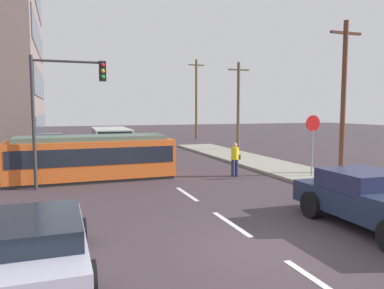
# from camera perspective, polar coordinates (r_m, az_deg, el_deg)

# --- Properties ---
(ground_plane) EXTENTS (120.00, 120.00, 0.00)m
(ground_plane) POSITION_cam_1_polar(r_m,az_deg,el_deg) (18.32, -4.85, -4.95)
(ground_plane) COLOR #3F3339
(sidewalk_curb_right) EXTENTS (3.20, 36.00, 0.14)m
(sidewalk_curb_right) POSITION_cam_1_polar(r_m,az_deg,el_deg) (17.88, 20.39, -5.31)
(sidewalk_curb_right) COLOR gray
(sidewalk_curb_right) RESTS_ON ground
(lane_stripe_0) EXTENTS (0.16, 2.40, 0.01)m
(lane_stripe_0) POSITION_cam_1_polar(r_m,az_deg,el_deg) (7.81, 19.52, -19.77)
(lane_stripe_0) COLOR silver
(lane_stripe_0) RESTS_ON ground
(lane_stripe_1) EXTENTS (0.16, 2.40, 0.01)m
(lane_stripe_1) POSITION_cam_1_polar(r_m,az_deg,el_deg) (10.98, 6.00, -12.02)
(lane_stripe_1) COLOR silver
(lane_stripe_1) RESTS_ON ground
(lane_stripe_2) EXTENTS (0.16, 2.40, 0.01)m
(lane_stripe_2) POSITION_cam_1_polar(r_m,az_deg,el_deg) (14.57, -0.83, -7.62)
(lane_stripe_2) COLOR silver
(lane_stripe_2) RESTS_ON ground
(lane_stripe_3) EXTENTS (0.16, 2.40, 0.01)m
(lane_stripe_3) POSITION_cam_1_polar(r_m,az_deg,el_deg) (24.47, -8.62, -2.37)
(lane_stripe_3) COLOR silver
(lane_stripe_3) RESTS_ON ground
(lane_stripe_4) EXTENTS (0.16, 2.40, 0.01)m
(lane_stripe_4) POSITION_cam_1_polar(r_m,az_deg,el_deg) (30.34, -10.76, -0.90)
(lane_stripe_4) COLOR silver
(lane_stripe_4) RESTS_ON ground
(streetcar_tram) EXTENTS (7.50, 2.62, 2.07)m
(streetcar_tram) POSITION_cam_1_polar(r_m,az_deg,el_deg) (18.01, -15.14, -1.85)
(streetcar_tram) COLOR orange
(streetcar_tram) RESTS_ON ground
(city_bus) EXTENTS (2.68, 5.96, 1.91)m
(city_bus) POSITION_cam_1_polar(r_m,az_deg,el_deg) (27.94, -12.34, 0.78)
(city_bus) COLOR #B1B8A9
(city_bus) RESTS_ON ground
(pedestrian_crossing) EXTENTS (0.50, 0.36, 1.67)m
(pedestrian_crossing) POSITION_cam_1_polar(r_m,az_deg,el_deg) (18.26, 6.63, -2.01)
(pedestrian_crossing) COLOR navy
(pedestrian_crossing) RESTS_ON ground
(pickup_truck_parked) EXTENTS (2.35, 5.04, 1.55)m
(pickup_truck_parked) POSITION_cam_1_polar(r_m,az_deg,el_deg) (11.44, 26.47, -7.74)
(pickup_truck_parked) COLOR #1D2942
(pickup_truck_parked) RESTS_ON ground
(parked_sedan_near) EXTENTS (2.08, 4.51, 1.19)m
(parked_sedan_near) POSITION_cam_1_polar(r_m,az_deg,el_deg) (8.28, -22.79, -13.78)
(parked_sedan_near) COLOR silver
(parked_sedan_near) RESTS_ON ground
(parked_sedan_mid) EXTENTS (2.01, 4.21, 1.19)m
(parked_sedan_mid) POSITION_cam_1_polar(r_m,az_deg,el_deg) (21.96, -21.35, -1.94)
(parked_sedan_mid) COLOR navy
(parked_sedan_mid) RESTS_ON ground
(parked_sedan_far) EXTENTS (2.12, 4.43, 1.19)m
(parked_sedan_far) POSITION_cam_1_polar(r_m,az_deg,el_deg) (28.47, -20.91, -0.32)
(parked_sedan_far) COLOR #9E1A10
(parked_sedan_far) RESTS_ON ground
(parked_sedan_furthest) EXTENTS (2.03, 4.19, 1.19)m
(parked_sedan_furthest) POSITION_cam_1_polar(r_m,az_deg,el_deg) (34.75, -20.62, 0.66)
(parked_sedan_furthest) COLOR navy
(parked_sedan_furthest) RESTS_ON ground
(stop_sign) EXTENTS (0.76, 0.07, 2.88)m
(stop_sign) POSITION_cam_1_polar(r_m,az_deg,el_deg) (18.44, 18.08, 1.74)
(stop_sign) COLOR gray
(stop_sign) RESTS_ON sidewalk_curb_right
(traffic_light_mast) EXTENTS (2.99, 0.33, 5.46)m
(traffic_light_mast) POSITION_cam_1_polar(r_m,az_deg,el_deg) (16.29, -19.35, 6.94)
(traffic_light_mast) COLOR #333333
(traffic_light_mast) RESTS_ON ground
(utility_pole_near) EXTENTS (1.80, 0.24, 7.59)m
(utility_pole_near) POSITION_cam_1_polar(r_m,az_deg,el_deg) (19.83, 22.29, 6.98)
(utility_pole_near) COLOR brown
(utility_pole_near) RESTS_ON ground
(utility_pole_mid) EXTENTS (1.80, 0.24, 7.01)m
(utility_pole_mid) POSITION_cam_1_polar(r_m,az_deg,el_deg) (29.82, 7.14, 6.12)
(utility_pole_mid) COLOR brown
(utility_pole_mid) RESTS_ON ground
(utility_pole_far) EXTENTS (1.80, 0.24, 8.74)m
(utility_pole_far) POSITION_cam_1_polar(r_m,az_deg,el_deg) (41.07, 0.66, 7.17)
(utility_pole_far) COLOR brown
(utility_pole_far) RESTS_ON ground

